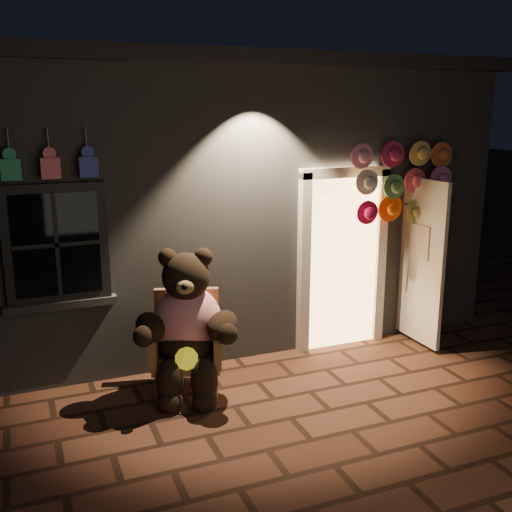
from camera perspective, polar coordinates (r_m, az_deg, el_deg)
ground at (r=5.88m, az=3.37°, el=-15.16°), size 60.00×60.00×0.00m
shop_building at (r=8.97m, az=-7.51°, el=6.63°), size 7.30×5.95×3.51m
wicker_armchair at (r=6.27m, az=-6.61°, el=-8.12°), size 0.85×0.81×1.02m
teddy_bear at (r=6.07m, az=-6.58°, el=-6.62°), size 1.07×0.99×1.55m
hat_rack at (r=7.36m, az=14.03°, el=6.59°), size 1.55×0.22×2.47m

